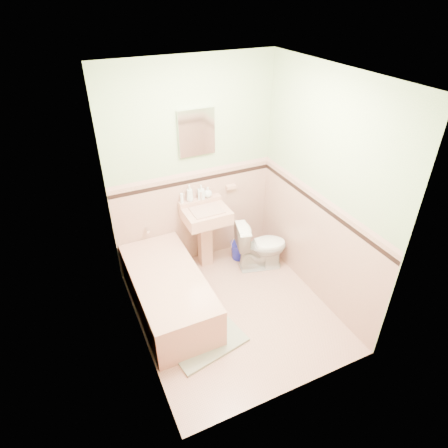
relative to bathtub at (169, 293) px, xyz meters
name	(u,v)px	position (x,y,z in m)	size (l,w,h in m)	color
floor	(233,310)	(0.63, -0.33, -0.23)	(2.20, 2.20, 0.00)	tan
ceiling	(238,75)	(0.63, -0.33, 2.27)	(2.20, 2.20, 0.00)	white
wall_back	(193,170)	(0.63, 0.77, 1.02)	(2.50, 2.50, 0.00)	beige
wall_front	(303,287)	(0.63, -1.43, 1.02)	(2.50, 2.50, 0.00)	beige
wall_left	(129,241)	(-0.37, -0.33, 1.02)	(2.50, 2.50, 0.00)	beige
wall_right	(322,193)	(1.63, -0.33, 1.02)	(2.50, 2.50, 0.00)	beige
wainscot_back	(196,218)	(0.63, 0.76, 0.38)	(2.00, 2.00, 0.00)	#D2A28D
wainscot_front	(293,346)	(0.63, -1.42, 0.38)	(2.00, 2.00, 0.00)	#D2A28D
wainscot_left	(140,297)	(-0.36, -0.33, 0.38)	(2.20, 2.20, 0.00)	#D2A28D
wainscot_right	(313,245)	(1.62, -0.33, 0.38)	(2.20, 2.20, 0.00)	#D2A28D
accent_back	(194,181)	(0.63, 0.75, 0.90)	(2.00, 2.00, 0.00)	black
accent_front	(300,298)	(0.63, -1.41, 0.90)	(2.00, 2.00, 0.00)	black
accent_left	(134,252)	(-0.35, -0.33, 0.89)	(2.20, 2.20, 0.00)	black
accent_right	(319,205)	(1.61, -0.33, 0.89)	(2.20, 2.20, 0.00)	black
cap_back	(194,173)	(0.63, 0.75, 0.99)	(2.00, 2.00, 0.00)	#D0A092
cap_front	(301,288)	(0.63, -1.41, 0.99)	(2.00, 2.00, 0.00)	#D0A092
cap_left	(132,243)	(-0.35, -0.33, 1.00)	(2.20, 2.20, 0.00)	#D0A092
cap_right	(320,196)	(1.61, -0.33, 1.00)	(2.20, 2.20, 0.00)	#D0A092
bathtub	(169,293)	(0.00, 0.00, 0.00)	(0.70, 1.50, 0.45)	tan
tub_faucet	(147,229)	(0.00, 0.72, 0.41)	(0.04, 0.04, 0.12)	silver
sink	(207,239)	(0.68, 0.53, 0.19)	(0.53, 0.48, 0.83)	tan
sink_faucet	(201,196)	(0.68, 0.67, 0.72)	(0.02, 0.02, 0.10)	silver
medicine_cabinet	(196,132)	(0.68, 0.74, 1.47)	(0.42, 0.04, 0.52)	white
soap_dish	(231,187)	(1.10, 0.73, 0.72)	(0.12, 0.07, 0.04)	tan
soap_bottle_left	(190,193)	(0.55, 0.71, 0.77)	(0.08, 0.08, 0.21)	#B2B2B2
soap_bottle_mid	(201,192)	(0.70, 0.71, 0.75)	(0.08, 0.08, 0.18)	#B2B2B2
soap_bottle_right	(208,192)	(0.78, 0.71, 0.73)	(0.10, 0.10, 0.13)	#B2B2B2
tube	(182,198)	(0.45, 0.71, 0.72)	(0.04, 0.04, 0.12)	white
toilet	(261,246)	(1.28, 0.23, 0.09)	(0.36, 0.63, 0.64)	white
bucket	(239,250)	(1.13, 0.50, -0.11)	(0.24, 0.24, 0.24)	#191EAD
bath_mat	(206,341)	(0.18, -0.61, -0.21)	(0.74, 0.49, 0.03)	gray
shoe	(192,347)	(0.01, -0.65, -0.16)	(0.16, 0.07, 0.06)	#BF1E59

